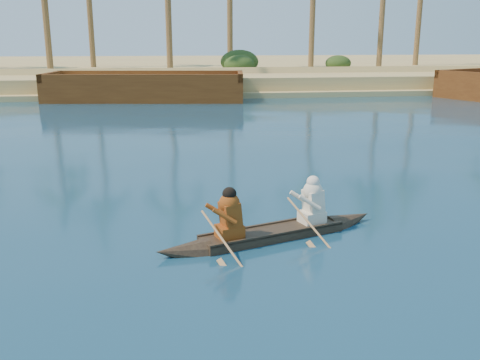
{
  "coord_description": "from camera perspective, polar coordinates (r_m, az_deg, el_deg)",
  "views": [
    {
      "loc": [
        -10.04,
        -14.16,
        3.99
      ],
      "look_at": [
        -8.54,
        -3.07,
        1.01
      ],
      "focal_mm": 40.0,
      "sensor_mm": 36.0,
      "label": 1
    }
  ],
  "objects": [
    {
      "name": "barge_mid",
      "position": [
        36.33,
        -10.0,
        9.56
      ],
      "size": [
        13.23,
        5.84,
        2.13
      ],
      "rotation": [
        0.0,
        0.0,
        -0.13
      ],
      "color": "#5E3414",
      "rests_on": "ground"
    },
    {
      "name": "shrub_cluster",
      "position": [
        46.84,
        4.79,
        11.44
      ],
      "size": [
        100.0,
        6.0,
        2.4
      ],
      "primitive_type": null,
      "color": "#1E3E16",
      "rests_on": "ground"
    },
    {
      "name": "sandy_embankment",
      "position": [
        61.97,
        1.67,
        11.69
      ],
      "size": [
        150.0,
        51.0,
        1.5
      ],
      "color": "tan",
      "rests_on": "ground"
    },
    {
      "name": "canoe",
      "position": [
        11.01,
        3.47,
        -4.87
      ],
      "size": [
        4.96,
        2.28,
        1.38
      ],
      "rotation": [
        0.0,
        0.0,
        0.34
      ],
      "color": "#3A3020",
      "rests_on": "ground"
    }
  ]
}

